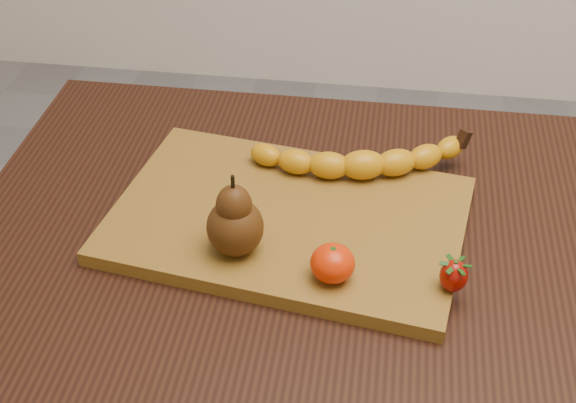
% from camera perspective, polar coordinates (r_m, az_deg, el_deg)
% --- Properties ---
extents(table, '(1.00, 0.70, 0.76)m').
position_cam_1_polar(table, '(1.10, 3.68, -6.52)').
color(table, black).
rests_on(table, ground).
extents(cutting_board, '(0.49, 0.36, 0.02)m').
position_cam_1_polar(cutting_board, '(1.05, -0.00, -1.30)').
color(cutting_board, brown).
rests_on(cutting_board, table).
extents(banana, '(0.27, 0.12, 0.04)m').
position_cam_1_polar(banana, '(1.10, 5.35, 2.60)').
color(banana, '#CE8C09').
rests_on(banana, cutting_board).
extents(pear, '(0.09, 0.09, 0.11)m').
position_cam_1_polar(pear, '(0.95, -3.83, -0.92)').
color(pear, '#45260B').
rests_on(pear, cutting_board).
extents(mandarin, '(0.06, 0.06, 0.04)m').
position_cam_1_polar(mandarin, '(0.94, 3.19, -4.40)').
color(mandarin, red).
rests_on(mandarin, cutting_board).
extents(strawberry, '(0.03, 0.03, 0.04)m').
position_cam_1_polar(strawberry, '(0.94, 11.72, -5.12)').
color(strawberry, '#900C03').
rests_on(strawberry, cutting_board).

